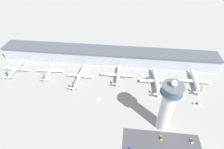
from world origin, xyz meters
TOP-DOWN VIEW (x-y plane):
  - ground_plane at (0.00, 0.00)m, footprint 1000.00×1000.00m
  - terminal_building at (0.00, 70.00)m, footprint 277.62×25.00m
  - control_tower at (60.88, -25.24)m, footprint 16.39×16.39m
  - airplane_gate_alpha at (-109.56, 35.45)m, footprint 33.21×34.93m
  - airplane_gate_bravo at (-66.70, 37.14)m, footprint 34.18×37.20m
  - airplane_gate_charlie at (-28.03, 30.83)m, footprint 31.95×45.82m
  - airplane_gate_delta at (16.91, 37.02)m, footprint 41.20×34.62m
  - airplane_gate_echo at (60.40, 30.67)m, footprint 36.69×44.89m
  - airplane_gate_foxtrot at (104.50, 35.64)m, footprint 36.54×39.26m
  - service_truck_catering at (99.07, 3.16)m, footprint 7.54×5.13m
  - service_truck_fuel at (50.95, 37.35)m, footprint 7.19×3.53m
  - car_green_van at (84.11, -37.76)m, footprint 1.90×4.65m
  - car_navy_sedan at (59.20, -37.74)m, footprint 1.91×4.39m

SIDE VIEW (x-z plane):
  - ground_plane at x=0.00m, z-range 0.00..0.00m
  - car_navy_sedan at x=59.20m, z-range -0.16..1.27m
  - car_green_van at x=84.11m, z-range -0.17..1.39m
  - service_truck_catering at x=99.07m, z-range -0.43..2.41m
  - service_truck_fuel at x=50.95m, z-range -0.44..2.47m
  - airplane_gate_bravo at x=-66.70m, z-range -2.01..9.55m
  - airplane_gate_alpha at x=-109.56m, z-range -1.95..9.61m
  - airplane_gate_foxtrot at x=104.50m, z-range -2.53..10.61m
  - airplane_gate_charlie at x=-28.03m, z-range -2.36..10.65m
  - airplane_gate_delta at x=16.91m, z-range -1.97..10.63m
  - airplane_gate_echo at x=60.40m, z-range -2.36..11.78m
  - terminal_building at x=0.00m, z-range 0.10..17.61m
  - control_tower at x=60.88m, z-range 0.90..54.61m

